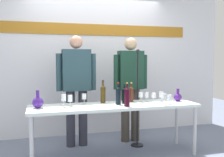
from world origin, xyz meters
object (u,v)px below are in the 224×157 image
at_px(presenter_left, 76,83).
at_px(wine_bottle_3, 124,95).
at_px(wine_bottle_0, 127,96).
at_px(presenter_right, 130,82).
at_px(wine_bottle_2, 103,93).
at_px(wine_glass_right_5, 154,96).
at_px(wine_glass_left_2, 64,98).
at_px(display_table, 115,109).
at_px(wine_bottle_1, 131,94).
at_px(wine_glass_left_1, 70,98).
at_px(microphone_stand, 137,114).
at_px(wine_glass_right_3, 141,95).
at_px(wine_glass_right_4, 170,98).
at_px(wine_bottle_4, 118,95).
at_px(wine_glass_right_0, 147,95).
at_px(wine_glass_right_2, 164,97).
at_px(wine_glass_right_1, 161,95).
at_px(decanter_blue_right, 178,97).
at_px(decanter_blue_left, 38,102).
at_px(wine_glass_left_0, 84,97).

height_order(presenter_left, wine_bottle_3, presenter_left).
xyz_separation_m(presenter_left, wine_bottle_0, (0.57, -0.79, -0.13)).
distance_m(presenter_right, wine_bottle_2, 0.72).
distance_m(wine_bottle_2, wine_glass_right_5, 0.74).
height_order(presenter_right, wine_glass_right_5, presenter_right).
bearing_deg(wine_glass_left_2, wine_bottle_0, -13.10).
bearing_deg(wine_glass_left_2, display_table, -1.36).
height_order(display_table, wine_bottle_1, wine_bottle_1).
bearing_deg(wine_bottle_1, wine_glass_left_1, -173.81).
xyz_separation_m(wine_bottle_1, microphone_stand, (0.17, 0.18, -0.35)).
height_order(wine_bottle_1, microphone_stand, microphone_stand).
bearing_deg(wine_glass_right_3, wine_glass_left_2, -174.76).
relative_size(wine_glass_left_1, wine_glass_right_4, 1.13).
bearing_deg(microphone_stand, wine_bottle_4, -141.10).
distance_m(wine_bottle_3, wine_glass_right_4, 0.64).
distance_m(wine_bottle_1, wine_bottle_2, 0.43).
bearing_deg(wine_glass_right_4, wine_bottle_3, 159.04).
height_order(presenter_left, presenter_right, presenter_left).
bearing_deg(wine_glass_right_0, wine_glass_right_2, -71.22).
xyz_separation_m(wine_bottle_0, wine_glass_right_1, (0.61, 0.20, -0.03)).
relative_size(display_table, presenter_left, 1.35).
bearing_deg(wine_glass_right_1, wine_bottle_4, -177.73).
bearing_deg(wine_glass_left_2, wine_bottle_1, 8.19).
bearing_deg(wine_bottle_3, wine_glass_right_0, 11.54).
xyz_separation_m(decanter_blue_right, presenter_right, (-0.56, 0.58, 0.18)).
distance_m(decanter_blue_left, wine_bottle_2, 0.94).
bearing_deg(wine_bottle_3, wine_bottle_4, -158.74).
bearing_deg(wine_bottle_2, wine_bottle_0, -57.01).
height_order(decanter_blue_left, wine_glass_left_1, decanter_blue_left).
relative_size(decanter_blue_left, wine_bottle_1, 0.81).
distance_m(wine_glass_left_0, wine_glass_right_0, 0.94).
bearing_deg(wine_glass_left_2, wine_glass_right_5, -1.29).
distance_m(wine_bottle_4, microphone_stand, 0.66).
distance_m(display_table, wine_glass_left_0, 0.47).
bearing_deg(wine_glass_right_5, wine_bottle_0, -160.82).
distance_m(wine_bottle_3, microphone_stand, 0.57).
xyz_separation_m(wine_glass_left_0, microphone_stand, (0.88, 0.18, -0.33)).
relative_size(decanter_blue_left, wine_glass_left_1, 1.57).
distance_m(presenter_right, wine_bottle_1, 0.49).
bearing_deg(wine_bottle_3, wine_glass_right_1, -1.34).
xyz_separation_m(presenter_right, wine_glass_right_4, (0.30, -0.80, -0.15)).
relative_size(wine_bottle_0, wine_glass_left_2, 1.90).
xyz_separation_m(wine_glass_right_3, microphone_stand, (0.03, 0.22, -0.33)).
relative_size(wine_bottle_1, wine_bottle_2, 0.87).
height_order(decanter_blue_right, wine_glass_right_3, decanter_blue_right).
xyz_separation_m(wine_glass_right_0, wine_glass_right_2, (0.12, -0.35, 0.02)).
bearing_deg(wine_glass_right_4, decanter_blue_right, 40.18).
xyz_separation_m(wine_bottle_4, wine_glass_right_0, (0.48, 0.12, -0.04)).
bearing_deg(presenter_left, wine_glass_right_0, -26.41).
bearing_deg(presenter_right, wine_glass_right_0, -80.65).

